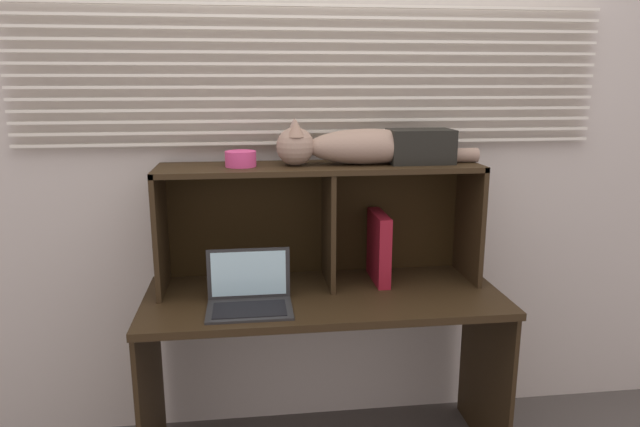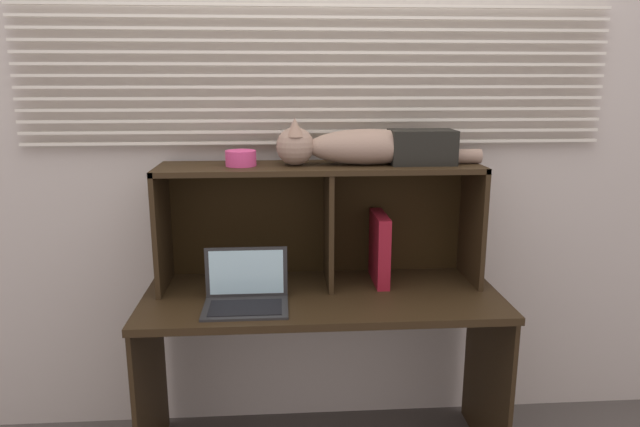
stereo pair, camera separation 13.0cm
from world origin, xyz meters
TOP-DOWN VIEW (x-y plane):
  - back_panel_with_blinds at (0.00, 0.55)m, footprint 4.40×0.08m
  - desk at (0.00, 0.21)m, footprint 1.44×0.59m
  - hutch_shelf_unit at (0.00, 0.38)m, footprint 1.32×0.31m
  - cat at (0.14, 0.34)m, footprint 0.84×0.17m
  - laptop at (-0.30, 0.11)m, footprint 0.32×0.22m
  - binder_upright at (0.25, 0.34)m, footprint 0.05×0.25m
  - book_stack at (-0.27, 0.35)m, footprint 0.17×0.27m
  - small_basket at (-0.32, 0.34)m, footprint 0.12×0.12m
  - storage_box at (0.42, 0.34)m, footprint 0.26×0.16m

SIDE VIEW (x-z plane):
  - desk at x=0.00m, z-range 0.23..0.96m
  - book_stack at x=-0.27m, z-range 0.74..0.80m
  - laptop at x=-0.30m, z-range 0.68..0.89m
  - binder_upright at x=0.25m, z-range 0.74..1.03m
  - hutch_shelf_unit at x=0.00m, z-range 0.83..1.34m
  - back_panel_with_blinds at x=0.00m, z-range 0.01..2.51m
  - small_basket at x=-0.32m, z-range 1.24..1.31m
  - storage_box at x=0.42m, z-range 1.24..1.38m
  - cat at x=0.14m, z-range 1.22..1.41m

